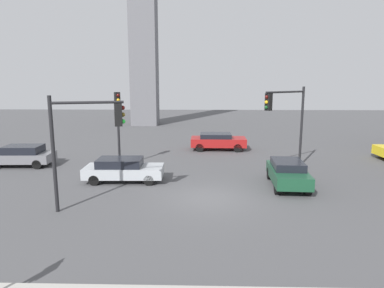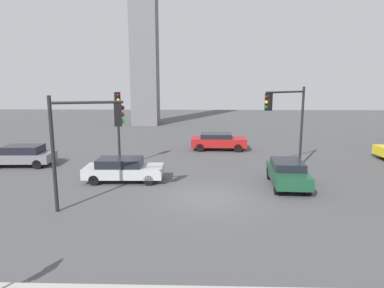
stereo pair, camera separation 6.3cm
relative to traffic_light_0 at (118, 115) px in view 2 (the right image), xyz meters
name	(u,v)px [view 2 (the right image)]	position (x,y,z in m)	size (l,w,h in m)	color
ground_plane	(208,198)	(5.75, -6.03, -3.45)	(106.12, 106.12, 0.00)	#4C4C4F
traffic_light_0	(118,115)	(0.00, 0.00, 0.00)	(0.44, 0.49, 4.93)	black
traffic_light_1	(86,130)	(0.49, -7.54, 0.08)	(3.01, 1.08, 5.03)	black
traffic_light_2	(286,112)	(10.68, -0.73, 0.31)	(3.01, 2.62, 5.29)	black
car_0	(218,141)	(6.81, 5.90, -2.69)	(4.55, 2.11, 1.38)	maroon
car_2	(22,155)	(-6.63, 0.03, -2.72)	(4.27, 2.04, 1.40)	slate
car_3	(123,169)	(0.98, -3.31, -2.75)	(4.44, 1.92, 1.33)	#ADB2B7
car_4	(288,173)	(10.10, -4.02, -2.70)	(2.00, 4.04, 1.39)	#19472D
skyline_tower	(144,23)	(-1.92, 22.64, 9.42)	(3.31, 3.31, 25.74)	slate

